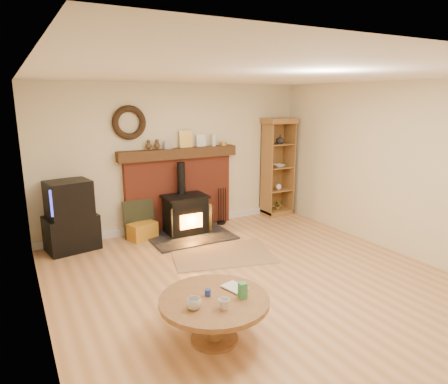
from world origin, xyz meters
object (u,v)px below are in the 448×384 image
tv_unit (70,217)px  curio_cabinet (277,167)px  wood_stove (186,216)px  coffee_table (214,306)px

tv_unit → curio_cabinet: (4.01, 0.09, 0.45)m
tv_unit → curio_cabinet: curio_cabinet is taller
wood_stove → tv_unit: bearing=174.0°
wood_stove → curio_cabinet: curio_cabinet is taller
wood_stove → coffee_table: bearing=-108.5°
tv_unit → curio_cabinet: size_ratio=0.57×
tv_unit → coffee_table: 3.36m
coffee_table → curio_cabinet: bearing=46.6°
coffee_table → tv_unit: bearing=104.6°
curio_cabinet → tv_unit: bearing=-178.8°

